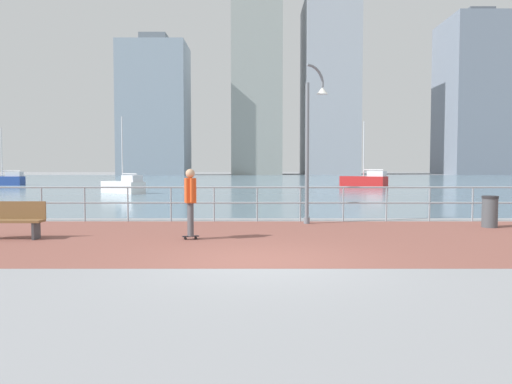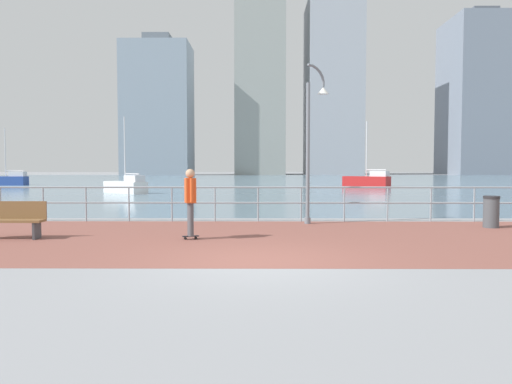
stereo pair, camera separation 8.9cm
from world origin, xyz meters
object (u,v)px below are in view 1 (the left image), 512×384
at_px(lamppost, 312,136).
at_px(trash_bin, 490,212).
at_px(park_bench, 11,220).
at_px(sailboat_teal, 4,180).
at_px(sailboat_gray, 124,186).
at_px(sailboat_navy, 365,180).
at_px(skateboarder, 191,197).

distance_m(lamppost, trash_bin, 5.69).
relative_size(park_bench, sailboat_teal, 0.29).
height_order(sailboat_gray, sailboat_navy, sailboat_navy).
xyz_separation_m(skateboarder, sailboat_teal, (-22.72, 35.07, -0.52)).
xyz_separation_m(sailboat_gray, sailboat_navy, (18.80, 11.69, 0.07)).
xyz_separation_m(skateboarder, sailboat_gray, (-7.26, 20.77, -0.55)).
xyz_separation_m(park_bench, sailboat_gray, (-2.82, 20.66, 0.01)).
distance_m(sailboat_teal, sailboat_navy, 34.36).
distance_m(trash_bin, sailboat_navy, 30.25).
relative_size(lamppost, park_bench, 3.10).
bearing_deg(sailboat_gray, trash_bin, -49.48).
bearing_deg(sailboat_navy, park_bench, -116.27).
relative_size(skateboarder, sailboat_gray, 0.34).
distance_m(trash_bin, park_bench, 13.10).
bearing_deg(park_bench, sailboat_teal, 117.60).
bearing_deg(lamppost, sailboat_gray, 121.40).
height_order(park_bench, sailboat_teal, sailboat_teal).
bearing_deg(sailboat_gray, sailboat_teal, 137.22).
xyz_separation_m(skateboarder, sailboat_navy, (11.53, 32.46, -0.48)).
xyz_separation_m(skateboarder, trash_bin, (8.46, 2.37, -0.57)).
distance_m(skateboarder, sailboat_navy, 34.45).
bearing_deg(sailboat_navy, lamppost, -105.73).
xyz_separation_m(skateboarder, park_bench, (-4.44, 0.10, -0.56)).
height_order(park_bench, sailboat_gray, sailboat_gray).
bearing_deg(sailboat_gray, skateboarder, -70.73).
bearing_deg(sailboat_teal, sailboat_gray, -42.78).
bearing_deg(sailboat_teal, sailboat_navy, -4.36).
height_order(lamppost, sailboat_gray, sailboat_gray).
bearing_deg(skateboarder, sailboat_navy, 70.44).
bearing_deg(trash_bin, sailboat_teal, 133.64).
bearing_deg(skateboarder, sailboat_gray, 109.27).
bearing_deg(sailboat_navy, sailboat_gray, -148.11).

